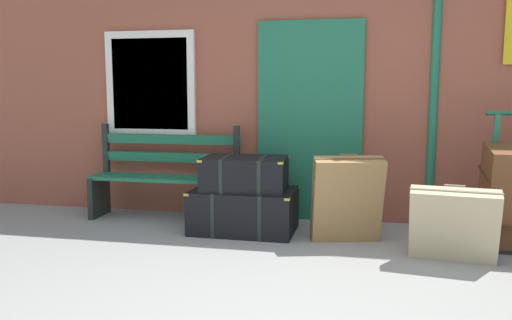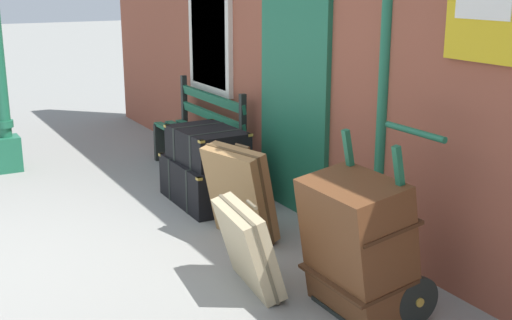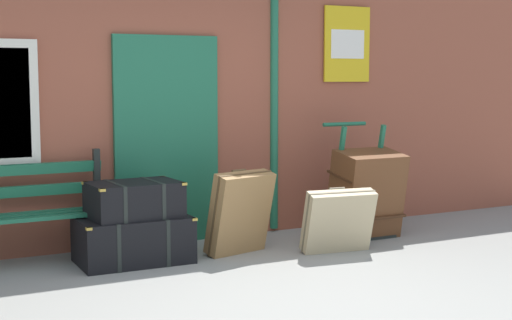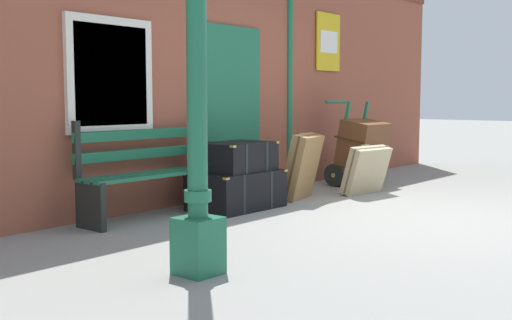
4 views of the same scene
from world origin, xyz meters
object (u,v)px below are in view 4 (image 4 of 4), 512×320
(platform_bench, at_px, (149,174))
(steamer_trunk_middle, at_px, (238,157))
(suitcase_cream, at_px, (366,170))
(porters_trolley, at_px, (351,166))
(large_brown_trunk, at_px, (362,152))
(lamp_post, at_px, (197,103))
(suitcase_caramel, at_px, (302,166))
(steamer_trunk_base, at_px, (236,190))

(platform_bench, relative_size, steamer_trunk_middle, 1.93)
(steamer_trunk_middle, relative_size, suitcase_cream, 1.16)
(platform_bench, bearing_deg, suitcase_cream, -17.90)
(porters_trolley, distance_m, large_brown_trunk, 0.26)
(lamp_post, height_order, large_brown_trunk, lamp_post)
(porters_trolley, height_order, large_brown_trunk, porters_trolley)
(platform_bench, height_order, porters_trolley, porters_trolley)
(suitcase_caramel, bearing_deg, large_brown_trunk, 2.50)
(large_brown_trunk, xyz_separation_m, suitcase_cream, (-0.65, -0.45, -0.16))
(lamp_post, distance_m, suitcase_caramel, 3.50)
(suitcase_caramel, bearing_deg, lamp_post, -156.45)
(large_brown_trunk, bearing_deg, suitcase_caramel, -177.50)
(platform_bench, distance_m, suitcase_caramel, 2.02)
(steamer_trunk_middle, height_order, suitcase_caramel, suitcase_caramel)
(lamp_post, relative_size, steamer_trunk_middle, 3.73)
(platform_bench, distance_m, porters_trolley, 3.48)
(platform_bench, bearing_deg, steamer_trunk_base, -20.13)
(platform_bench, height_order, steamer_trunk_base, platform_bench)
(steamer_trunk_base, height_order, suitcase_cream, suitcase_cream)
(lamp_post, distance_m, porters_trolley, 4.99)
(suitcase_cream, bearing_deg, steamer_trunk_base, 163.26)
(suitcase_cream, bearing_deg, lamp_post, -166.26)
(lamp_post, relative_size, suitcase_caramel, 3.80)
(steamer_trunk_middle, distance_m, suitcase_caramel, 1.02)
(platform_bench, relative_size, suitcase_caramel, 1.96)
(platform_bench, bearing_deg, porters_trolley, -4.63)
(lamp_post, xyz_separation_m, steamer_trunk_base, (2.12, 1.54, -0.98))
(steamer_trunk_base, bearing_deg, platform_bench, 159.87)
(porters_trolley, xyz_separation_m, large_brown_trunk, (0.00, -0.17, 0.20))
(suitcase_caramel, xyz_separation_m, suitcase_cream, (0.86, -0.39, -0.09))
(lamp_post, xyz_separation_m, suitcase_caramel, (3.12, 1.36, -0.78))
(steamer_trunk_middle, height_order, suitcase_cream, steamer_trunk_middle)
(steamer_trunk_base, bearing_deg, large_brown_trunk, -2.43)
(platform_bench, bearing_deg, steamer_trunk_middle, -20.28)
(lamp_post, distance_m, steamer_trunk_base, 2.79)
(platform_bench, height_order, suitcase_cream, platform_bench)
(suitcase_cream, bearing_deg, steamer_trunk_middle, 163.37)
(porters_trolley, distance_m, suitcase_cream, 0.91)
(lamp_post, height_order, porters_trolley, lamp_post)
(steamer_trunk_middle, height_order, porters_trolley, porters_trolley)
(large_brown_trunk, height_order, suitcase_caramel, large_brown_trunk)
(steamer_trunk_base, distance_m, porters_trolley, 2.52)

